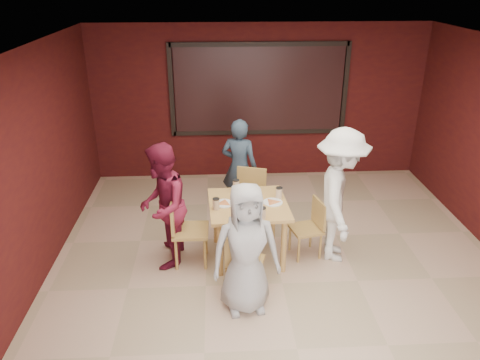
{
  "coord_description": "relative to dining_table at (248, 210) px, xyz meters",
  "views": [
    {
      "loc": [
        -0.8,
        -4.79,
        3.58
      ],
      "look_at": [
        -0.5,
        0.66,
        1.14
      ],
      "focal_mm": 35.0,
      "sensor_mm": 36.0,
      "label": 1
    }
  ],
  "objects": [
    {
      "name": "floor",
      "position": [
        0.39,
        -0.66,
        -0.7
      ],
      "size": [
        7.0,
        7.0,
        0.0
      ],
      "primitive_type": "plane",
      "color": "tan",
      "rests_on": "ground"
    },
    {
      "name": "window_blinds",
      "position": [
        0.39,
        2.79,
        0.95
      ],
      "size": [
        3.0,
        0.02,
        1.5
      ],
      "primitive_type": "cube",
      "color": "black"
    },
    {
      "name": "dining_table",
      "position": [
        0.0,
        0.0,
        0.0
      ],
      "size": [
        1.07,
        1.07,
        0.96
      ],
      "color": "tan",
      "rests_on": "floor"
    },
    {
      "name": "chair_front",
      "position": [
        -0.1,
        -0.86,
        -0.22
      ],
      "size": [
        0.5,
        0.5,
        0.85
      ],
      "color": "#A58140",
      "rests_on": "floor"
    },
    {
      "name": "chair_back",
      "position": [
        0.08,
        0.82,
        -0.18
      ],
      "size": [
        0.56,
        0.56,
        0.92
      ],
      "color": "#A58140",
      "rests_on": "floor"
    },
    {
      "name": "chair_left",
      "position": [
        -0.84,
        -0.09,
        -0.16
      ],
      "size": [
        0.47,
        0.47,
        0.96
      ],
      "color": "#A58140",
      "rests_on": "floor"
    },
    {
      "name": "chair_right",
      "position": [
        0.85,
        0.0,
        -0.25
      ],
      "size": [
        0.47,
        0.47,
        0.81
      ],
      "color": "#A58140",
      "rests_on": "floor"
    },
    {
      "name": "diner_front",
      "position": [
        -0.1,
        -1.06,
        0.08
      ],
      "size": [
        0.82,
        0.59,
        1.56
      ],
      "primitive_type": "imported",
      "rotation": [
        0.0,
        0.0,
        0.13
      ],
      "color": "#ABABAB",
      "rests_on": "floor"
    },
    {
      "name": "diner_back",
      "position": [
        -0.05,
        1.28,
        0.08
      ],
      "size": [
        0.66,
        0.54,
        1.57
      ],
      "primitive_type": "imported",
      "rotation": [
        0.0,
        0.0,
        2.8
      ],
      "color": "#2F4053",
      "rests_on": "floor"
    },
    {
      "name": "diner_left",
      "position": [
        -1.11,
        -0.08,
        0.13
      ],
      "size": [
        0.68,
        0.85,
        1.67
      ],
      "primitive_type": "imported",
      "rotation": [
        0.0,
        0.0,
        -1.63
      ],
      "color": "maroon",
      "rests_on": "floor"
    },
    {
      "name": "diner_right",
      "position": [
        1.19,
        -0.06,
        0.21
      ],
      "size": [
        0.89,
        1.28,
        1.82
      ],
      "primitive_type": "imported",
      "rotation": [
        0.0,
        0.0,
        1.38
      ],
      "color": "white",
      "rests_on": "floor"
    }
  ]
}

